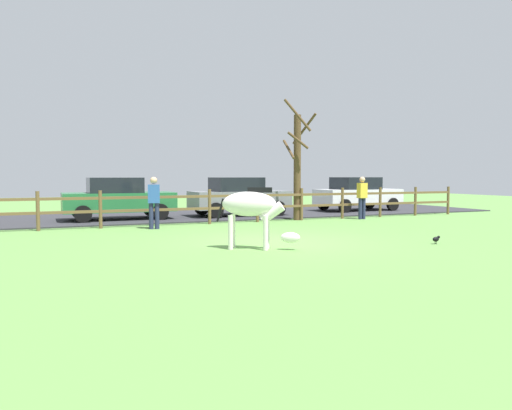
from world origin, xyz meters
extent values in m
plane|color=#5B8C42|center=(0.00, 0.00, 0.00)|extent=(60.00, 60.00, 0.00)
cube|color=#2D2D33|center=(0.00, 9.30, 0.03)|extent=(28.00, 7.40, 0.05)
cylinder|color=brown|center=(-5.56, 5.00, 0.60)|extent=(0.11, 0.11, 1.21)
cylinder|color=brown|center=(-3.75, 5.00, 0.60)|extent=(0.11, 0.11, 1.21)
cylinder|color=brown|center=(-1.94, 5.00, 0.60)|extent=(0.11, 0.11, 1.21)
cylinder|color=brown|center=(-0.13, 5.00, 0.60)|extent=(0.11, 0.11, 1.21)
cylinder|color=brown|center=(1.69, 5.00, 0.60)|extent=(0.11, 0.11, 1.21)
cylinder|color=brown|center=(3.50, 5.00, 0.60)|extent=(0.11, 0.11, 1.21)
cylinder|color=brown|center=(5.31, 5.00, 0.60)|extent=(0.11, 0.11, 1.21)
cylinder|color=brown|center=(7.12, 5.00, 0.60)|extent=(0.11, 0.11, 1.21)
cylinder|color=brown|center=(8.94, 5.00, 0.60)|extent=(0.11, 0.11, 1.21)
cylinder|color=brown|center=(10.75, 5.00, 0.60)|extent=(0.11, 0.11, 1.21)
cube|color=brown|center=(-0.13, 5.00, 0.54)|extent=(21.75, 0.06, 0.09)
cube|color=brown|center=(-0.13, 5.00, 0.97)|extent=(21.75, 0.06, 0.09)
cylinder|color=#513A23|center=(3.39, 5.16, 1.98)|extent=(0.27, 0.27, 3.96)
cylinder|color=#513A23|center=(3.24, 4.82, 2.98)|extent=(0.77, 0.42, 0.67)
cylinder|color=#513A23|center=(3.02, 5.14, 2.66)|extent=(0.13, 0.81, 0.76)
cylinder|color=#513A23|center=(3.82, 5.41, 3.48)|extent=(0.61, 0.97, 1.15)
cylinder|color=#513A23|center=(3.17, 4.74, 3.89)|extent=(0.95, 0.56, 1.20)
ellipsoid|color=white|center=(-1.05, -0.85, 1.03)|extent=(1.31, 1.06, 0.56)
cylinder|color=white|center=(-0.63, -0.94, 0.39)|extent=(0.11, 0.11, 0.78)
cylinder|color=white|center=(-0.78, -1.18, 0.39)|extent=(0.11, 0.11, 0.78)
cylinder|color=white|center=(-1.31, -0.52, 0.39)|extent=(0.11, 0.11, 0.78)
cylinder|color=white|center=(-1.46, -0.76, 0.39)|extent=(0.11, 0.11, 0.78)
cylinder|color=white|center=(-0.60, -1.13, 0.84)|extent=(0.63, 0.51, 0.51)
ellipsoid|color=white|center=(-0.24, -1.35, 0.28)|extent=(0.48, 0.40, 0.24)
cube|color=black|center=(-0.84, -0.98, 1.35)|extent=(0.50, 0.33, 0.12)
cylinder|color=black|center=(-1.62, -0.50, 0.88)|extent=(0.19, 0.14, 0.54)
cylinder|color=black|center=(3.46, -1.90, 0.03)|extent=(0.01, 0.01, 0.06)
cylinder|color=black|center=(3.46, -1.94, 0.03)|extent=(0.01, 0.01, 0.06)
ellipsoid|color=black|center=(3.46, -1.92, 0.12)|extent=(0.18, 0.10, 0.12)
sphere|color=black|center=(3.55, -1.92, 0.17)|extent=(0.07, 0.07, 0.07)
cube|color=#236B38|center=(-2.84, 7.55, 0.70)|extent=(4.03, 1.76, 0.70)
cube|color=black|center=(-2.99, 7.54, 1.33)|extent=(1.92, 1.59, 0.56)
cylinder|color=black|center=(-1.51, 8.42, 0.35)|extent=(0.60, 0.19, 0.60)
cylinder|color=black|center=(-1.48, 6.72, 0.35)|extent=(0.60, 0.19, 0.60)
cylinder|color=black|center=(-4.21, 8.38, 0.35)|extent=(0.60, 0.19, 0.60)
cylinder|color=black|center=(-4.18, 6.68, 0.35)|extent=(0.60, 0.19, 0.60)
cube|color=white|center=(8.09, 7.92, 0.70)|extent=(4.06, 1.85, 0.70)
cube|color=black|center=(7.94, 7.91, 1.33)|extent=(1.96, 1.63, 0.56)
cylinder|color=black|center=(9.41, 8.82, 0.35)|extent=(0.61, 0.20, 0.60)
cylinder|color=black|center=(9.47, 7.12, 0.35)|extent=(0.61, 0.20, 0.60)
cylinder|color=black|center=(6.71, 8.72, 0.35)|extent=(0.61, 0.20, 0.60)
cylinder|color=black|center=(6.77, 7.02, 0.35)|extent=(0.61, 0.20, 0.60)
cube|color=slate|center=(1.94, 7.43, 0.70)|extent=(4.04, 1.80, 0.70)
cube|color=black|center=(1.79, 7.43, 1.33)|extent=(1.94, 1.61, 0.56)
cylinder|color=black|center=(3.27, 8.32, 0.35)|extent=(0.60, 0.19, 0.60)
cylinder|color=black|center=(3.31, 6.62, 0.35)|extent=(0.60, 0.19, 0.60)
cylinder|color=black|center=(0.57, 8.25, 0.35)|extent=(0.60, 0.19, 0.60)
cylinder|color=black|center=(0.61, 6.55, 0.35)|extent=(0.60, 0.19, 0.60)
cylinder|color=#232847|center=(-2.30, 4.18, 0.41)|extent=(0.14, 0.14, 0.82)
cylinder|color=#232847|center=(-2.13, 4.14, 0.41)|extent=(0.14, 0.14, 0.82)
cube|color=#2D569E|center=(-2.22, 4.16, 1.11)|extent=(0.40, 0.29, 0.58)
sphere|color=tan|center=(-2.22, 4.16, 1.53)|extent=(0.22, 0.22, 0.22)
cylinder|color=#232847|center=(5.77, 4.46, 0.41)|extent=(0.14, 0.14, 0.82)
cylinder|color=#232847|center=(5.95, 4.48, 0.41)|extent=(0.14, 0.14, 0.82)
cube|color=gold|center=(5.86, 4.47, 1.11)|extent=(0.38, 0.26, 0.58)
sphere|color=tan|center=(5.86, 4.47, 1.53)|extent=(0.22, 0.22, 0.22)
camera|label=1|loc=(-5.19, -10.95, 1.67)|focal=33.76mm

